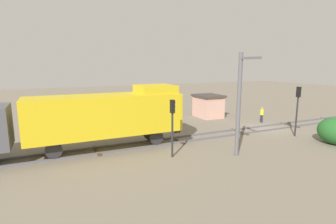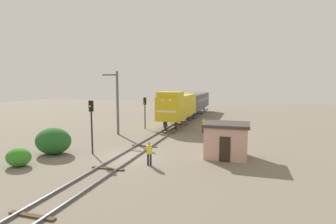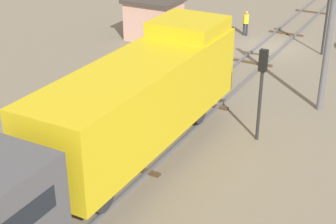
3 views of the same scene
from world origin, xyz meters
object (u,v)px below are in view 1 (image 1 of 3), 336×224
at_px(locomotive, 109,114).
at_px(traffic_signal_near, 298,102).
at_px(worker_near_track, 262,114).
at_px(catenary_mast, 239,102).
at_px(worker_by_signal, 142,121).
at_px(traffic_signal_mid, 172,118).
at_px(relay_hut, 208,106).

relative_size(locomotive, traffic_signal_near, 2.61).
height_order(worker_near_track, catenary_mast, catenary_mast).
bearing_deg(worker_by_signal, traffic_signal_near, 115.51).
bearing_deg(traffic_signal_mid, catenary_mast, -111.37).
height_order(locomotive, relay_hut, locomotive).
bearing_deg(worker_by_signal, locomotive, 13.77).
xyz_separation_m(traffic_signal_near, worker_by_signal, (7.40, 11.83, -2.08)).
height_order(worker_by_signal, relay_hut, relay_hut).
bearing_deg(relay_hut, worker_near_track, -144.17).
relative_size(worker_near_track, relay_hut, 0.49).
height_order(worker_near_track, worker_by_signal, same).
xyz_separation_m(worker_near_track, relay_hut, (5.10, 3.68, 0.40)).
height_order(traffic_signal_near, worker_near_track, traffic_signal_near).
distance_m(traffic_signal_near, worker_near_track, 6.15).
distance_m(traffic_signal_mid, catenary_mast, 4.69).
distance_m(locomotive, traffic_signal_near, 16.18).
relative_size(catenary_mast, relay_hut, 2.04).
relative_size(traffic_signal_near, worker_by_signal, 2.61).
bearing_deg(traffic_signal_near, locomotive, 78.59).
distance_m(worker_near_track, relay_hut, 6.30).
distance_m(traffic_signal_mid, relay_hut, 14.93).
height_order(worker_by_signal, catenary_mast, catenary_mast).
bearing_deg(relay_hut, worker_by_signal, 108.92).
xyz_separation_m(locomotive, worker_near_track, (2.40, -17.33, -1.78)).
relative_size(worker_near_track, catenary_mast, 0.24).
xyz_separation_m(traffic_signal_mid, worker_near_track, (5.80, -13.79, -1.80)).
distance_m(traffic_signal_mid, worker_by_signal, 7.82).
bearing_deg(locomotive, catenary_mast, -123.00).
xyz_separation_m(catenary_mast, relay_hut, (12.57, -5.84, -2.42)).
distance_m(traffic_signal_mid, worker_near_track, 15.07).
relative_size(traffic_signal_near, relay_hut, 1.27).
bearing_deg(worker_near_track, relay_hut, 94.16).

